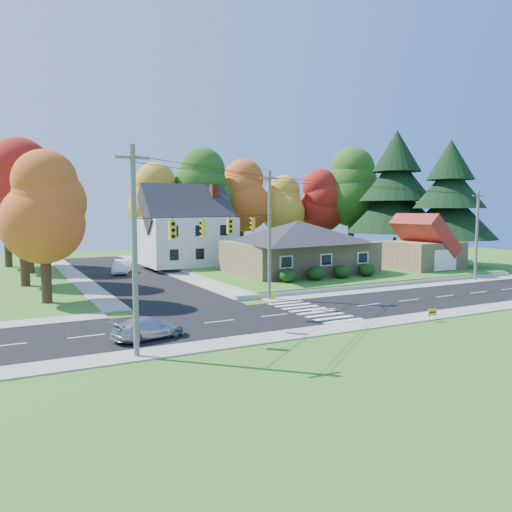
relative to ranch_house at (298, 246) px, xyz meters
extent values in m
plane|color=#3D7923|center=(-8.00, -16.00, -3.27)|extent=(120.00, 120.00, 0.00)
cube|color=black|center=(-8.00, -16.00, -3.26)|extent=(90.00, 8.00, 0.02)
cube|color=black|center=(-16.00, 10.00, -3.25)|extent=(8.00, 44.00, 0.02)
cube|color=#9C9A90|center=(-8.00, -11.00, -3.23)|extent=(90.00, 2.00, 0.08)
cube|color=#9C9A90|center=(-8.00, -21.00, -3.23)|extent=(90.00, 2.00, 0.08)
cube|color=#3D7923|center=(5.00, 5.00, -3.02)|extent=(30.00, 30.00, 0.50)
cube|color=tan|center=(0.00, 0.00, -1.17)|extent=(14.00, 10.00, 3.20)
pyramid|color=#26262B|center=(0.00, 0.00, 1.53)|extent=(14.60, 10.60, 2.20)
cube|color=silver|center=(-8.00, 12.00, 0.03)|extent=(10.00, 8.00, 5.60)
pyramid|color=#26262B|center=(-8.00, 12.00, 4.03)|extent=(10.40, 8.40, 2.40)
cube|color=brown|center=(-4.50, 12.00, 2.03)|extent=(0.90, 0.90, 9.60)
cube|color=tan|center=(14.00, -4.00, -1.27)|extent=(7.00, 6.00, 3.00)
pyramid|color=maroon|center=(14.00, -4.00, 1.03)|extent=(7.30, 6.30, 1.60)
cube|color=silver|center=(14.00, -7.05, -1.57)|extent=(3.20, 0.10, 2.20)
ellipsoid|color=#163A10|center=(-5.00, -6.20, -2.13)|extent=(1.70, 1.70, 1.27)
ellipsoid|color=#163A10|center=(-2.00, -6.20, -2.13)|extent=(1.70, 1.70, 1.27)
ellipsoid|color=#163A10|center=(1.00, -6.20, -2.13)|extent=(1.70, 1.70, 1.27)
ellipsoid|color=#163A10|center=(4.00, -6.20, -2.13)|extent=(1.70, 1.70, 1.27)
cylinder|color=#666059|center=(-22.50, -21.20, 1.73)|extent=(0.26, 0.26, 10.00)
cube|color=#666059|center=(-22.50, -21.20, 6.13)|extent=(1.60, 0.12, 0.12)
cylinder|color=#666059|center=(-9.50, -10.80, 1.73)|extent=(0.26, 0.26, 10.00)
cube|color=#666059|center=(-9.50, -10.80, 6.13)|extent=(1.60, 0.12, 0.12)
cylinder|color=#666059|center=(14.00, -10.80, 1.23)|extent=(0.26, 0.26, 9.00)
cube|color=#666059|center=(14.00, -10.80, 5.13)|extent=(1.60, 0.12, 0.12)
cube|color=gold|center=(-20.00, -19.20, 2.68)|extent=(0.34, 0.26, 1.00)
cube|color=gold|center=(-17.50, -17.20, 2.68)|extent=(0.26, 0.34, 1.00)
cube|color=gold|center=(-14.80, -15.05, 2.68)|extent=(0.34, 0.26, 1.00)
cube|color=gold|center=(-12.00, -12.80, 2.68)|extent=(0.26, 0.34, 1.00)
cylinder|color=black|center=(-16.00, -16.00, 3.33)|extent=(13.02, 10.43, 0.04)
cylinder|color=#3F2A19|center=(-10.00, 18.00, -0.07)|extent=(0.80, 0.80, 5.40)
sphere|color=#C38B25|center=(-10.00, 18.00, 3.83)|extent=(6.72, 6.72, 6.72)
sphere|color=#C38B25|center=(-10.00, 18.00, 5.51)|extent=(5.91, 5.91, 5.91)
sphere|color=#C38B25|center=(-10.00, 18.00, 7.19)|extent=(5.11, 5.11, 5.11)
cylinder|color=#3F2A19|center=(-4.00, 17.00, 0.38)|extent=(0.86, 0.86, 6.30)
sphere|color=#2D5A19|center=(-4.00, 17.00, 4.93)|extent=(7.84, 7.84, 7.84)
sphere|color=#2D5A19|center=(-4.00, 17.00, 6.89)|extent=(6.90, 6.90, 6.90)
sphere|color=#2D5A19|center=(-4.00, 17.00, 8.85)|extent=(5.96, 5.96, 5.96)
cylinder|color=#3F2A19|center=(2.00, 18.00, 0.16)|extent=(0.83, 0.83, 5.85)
sphere|color=#D0561D|center=(2.00, 18.00, 4.38)|extent=(7.28, 7.28, 7.28)
sphere|color=#D0561D|center=(2.00, 18.00, 6.20)|extent=(6.41, 6.41, 6.41)
sphere|color=#D0561D|center=(2.00, 18.00, 8.02)|extent=(5.53, 5.53, 5.53)
cylinder|color=#3F2A19|center=(8.00, 17.00, -0.29)|extent=(0.77, 0.77, 4.95)
sphere|color=#C38B25|center=(8.00, 17.00, 3.28)|extent=(6.16, 6.16, 6.16)
sphere|color=#C38B25|center=(8.00, 17.00, 4.82)|extent=(5.42, 5.42, 5.42)
sphere|color=#C38B25|center=(8.00, 17.00, 6.36)|extent=(4.68, 4.68, 4.68)
cylinder|color=#3F2A19|center=(14.00, 16.00, -0.07)|extent=(0.80, 0.80, 5.40)
sphere|color=#A01A14|center=(14.00, 16.00, 3.83)|extent=(6.72, 6.72, 6.72)
sphere|color=#A01A14|center=(14.00, 16.00, 5.51)|extent=(5.91, 5.91, 5.91)
sphere|color=#A01A14|center=(14.00, 16.00, 7.19)|extent=(5.11, 5.11, 5.11)
cylinder|color=#3F2A19|center=(18.00, 14.00, 0.61)|extent=(0.89, 0.89, 6.75)
sphere|color=#2D5A19|center=(18.00, 14.00, 5.48)|extent=(8.40, 8.40, 8.40)
sphere|color=#2D5A19|center=(18.00, 14.00, 7.58)|extent=(7.39, 7.39, 7.39)
sphere|color=#2D5A19|center=(18.00, 14.00, 9.68)|extent=(6.38, 6.38, 6.38)
cylinder|color=#3F2A19|center=(19.00, 6.00, -1.33)|extent=(0.40, 0.40, 2.88)
cone|color=black|center=(19.00, 6.00, 4.11)|extent=(12.80, 12.80, 6.72)
cone|color=black|center=(19.00, 6.00, 7.95)|extent=(9.60, 9.60, 6.08)
cone|color=black|center=(19.00, 6.00, 11.47)|extent=(6.40, 6.40, 5.44)
cylinder|color=#3F2A19|center=(20.00, -2.00, -1.51)|extent=(0.40, 0.40, 2.52)
cone|color=black|center=(20.00, -2.00, 3.25)|extent=(11.20, 11.20, 5.88)
cone|color=black|center=(20.00, -2.00, 6.61)|extent=(8.40, 8.40, 5.32)
cone|color=black|center=(20.00, -2.00, 9.69)|extent=(5.60, 5.60, 4.76)
cylinder|color=#3F2A19|center=(-25.00, -4.00, -0.79)|extent=(0.77, 0.77, 4.95)
sphere|color=#D0561D|center=(-25.00, -4.00, 2.78)|extent=(6.16, 6.16, 6.16)
sphere|color=#D0561D|center=(-25.00, -4.00, 4.32)|extent=(5.42, 5.42, 5.42)
sphere|color=#D0561D|center=(-25.00, -4.00, 5.86)|extent=(4.68, 4.68, 4.68)
cylinder|color=#3F2A19|center=(-26.00, 6.00, -0.34)|extent=(0.83, 0.83, 5.85)
sphere|color=#A01A14|center=(-26.00, 6.00, 3.88)|extent=(7.28, 7.28, 7.28)
sphere|color=#A01A14|center=(-26.00, 6.00, 5.70)|extent=(6.41, 6.41, 6.41)
sphere|color=#A01A14|center=(-26.00, 6.00, 7.52)|extent=(5.53, 5.53, 5.53)
cylinder|color=#3F2A19|center=(-25.00, 16.00, -0.57)|extent=(0.80, 0.80, 5.40)
sphere|color=#C38B25|center=(-25.00, 16.00, 3.33)|extent=(6.72, 6.72, 6.72)
sphere|color=#C38B25|center=(-25.00, 16.00, 5.01)|extent=(5.91, 5.91, 5.91)
sphere|color=#C38B25|center=(-25.00, 16.00, 6.69)|extent=(5.11, 5.11, 5.11)
cylinder|color=#3F2A19|center=(-27.00, 24.00, -0.12)|extent=(0.86, 0.86, 6.30)
sphere|color=#2D5A19|center=(-27.00, 24.00, 4.43)|extent=(7.84, 7.84, 7.84)
sphere|color=#2D5A19|center=(-27.00, 24.00, 6.39)|extent=(6.90, 6.90, 6.90)
sphere|color=#2D5A19|center=(-27.00, 24.00, 8.35)|extent=(5.96, 5.96, 5.96)
imported|color=silver|center=(-21.07, -18.11, -2.66)|extent=(4.33, 2.56, 1.18)
imported|color=white|center=(-16.08, 10.91, -2.49)|extent=(3.02, 4.83, 1.50)
cylinder|color=#FFED00|center=(-9.19, -10.83, -3.22)|extent=(0.33, 0.33, 0.09)
cylinder|color=#FFED00|center=(-9.19, -10.83, -2.95)|extent=(0.22, 0.22, 0.50)
sphere|color=#FFED00|center=(-9.19, -10.83, -2.64)|extent=(0.24, 0.24, 0.24)
cylinder|color=#FFED00|center=(-9.19, -10.83, -2.85)|extent=(0.43, 0.21, 0.11)
cylinder|color=black|center=(-4.30, -22.15, -3.00)|extent=(0.02, 0.02, 0.54)
cylinder|color=black|center=(-3.82, -22.15, -3.00)|extent=(0.02, 0.02, 0.54)
cube|color=yellow|center=(-4.06, -22.15, -2.67)|extent=(0.65, 0.10, 0.43)
camera|label=1|loc=(-28.19, -44.40, 3.73)|focal=35.00mm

